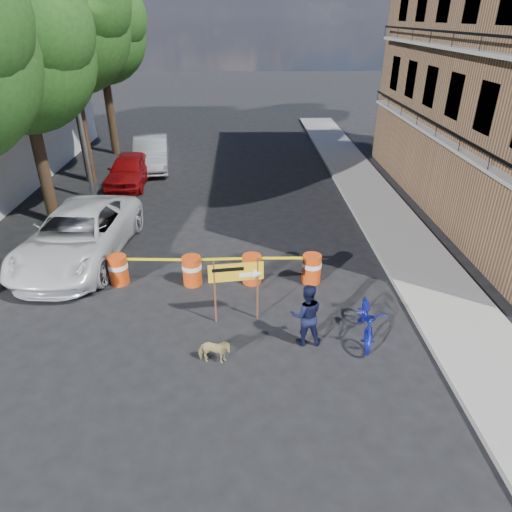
{
  "coord_description": "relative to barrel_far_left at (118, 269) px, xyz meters",
  "views": [
    {
      "loc": [
        0.52,
        -9.58,
        7.18
      ],
      "look_at": [
        0.88,
        1.48,
        1.3
      ],
      "focal_mm": 32.0,
      "sensor_mm": 36.0,
      "label": 1
    }
  ],
  "objects": [
    {
      "name": "dog",
      "position": [
        3.02,
        -3.67,
        -0.14
      ],
      "size": [
        0.82,
        0.44,
        0.66
      ],
      "primitive_type": "imported",
      "rotation": [
        0.0,
        0.0,
        1.46
      ],
      "color": "tan",
      "rests_on": "ground"
    },
    {
      "name": "tree_mid_b",
      "position": [
        -3.53,
        9.67,
        6.24
      ],
      "size": [
        5.67,
        5.4,
        9.62
      ],
      "color": "#332316",
      "rests_on": "ground"
    },
    {
      "name": "sidewalk_east",
      "position": [
        9.4,
        3.67,
        -0.4
      ],
      "size": [
        2.4,
        40.0,
        0.15
      ],
      "primitive_type": "cube",
      "color": "gray",
      "rests_on": "ground"
    },
    {
      "name": "bicycle",
      "position": [
        6.77,
        -2.77,
        0.54
      ],
      "size": [
        0.88,
        1.17,
        2.02
      ],
      "primitive_type": "imported",
      "rotation": [
        0.0,
        0.0,
        -0.18
      ],
      "color": "#151EB0",
      "rests_on": "ground"
    },
    {
      "name": "barrel_mid_left",
      "position": [
        2.2,
        -0.12,
        0.0
      ],
      "size": [
        0.58,
        0.58,
        0.9
      ],
      "color": "red",
      "rests_on": "ground"
    },
    {
      "name": "detour_sign",
      "position": [
        3.71,
        -1.97,
        0.85
      ],
      "size": [
        1.4,
        0.29,
        1.81
      ],
      "rotation": [
        0.0,
        0.0,
        0.12
      ],
      "color": "#592D19",
      "rests_on": "ground"
    },
    {
      "name": "sedan_red",
      "position": [
        -1.56,
        9.06,
        0.25
      ],
      "size": [
        1.76,
        4.26,
        1.45
      ],
      "primitive_type": "imported",
      "rotation": [
        0.0,
        0.0,
        -0.01
      ],
      "color": "maroon",
      "rests_on": "ground"
    },
    {
      "name": "pedestrian",
      "position": [
        5.22,
        -2.97,
        0.34
      ],
      "size": [
        0.79,
        0.62,
        1.63
      ],
      "primitive_type": "imported",
      "rotation": [
        0.0,
        0.0,
        3.15
      ],
      "color": "black",
      "rests_on": "ground"
    },
    {
      "name": "tree_far",
      "position": [
        -3.54,
        14.67,
        5.74
      ],
      "size": [
        5.04,
        4.8,
        8.84
      ],
      "color": "#332316",
      "rests_on": "ground"
    },
    {
      "name": "tree_mid_a",
      "position": [
        -3.54,
        4.67,
        5.53
      ],
      "size": [
        5.25,
        5.0,
        8.68
      ],
      "color": "#332316",
      "rests_on": "ground"
    },
    {
      "name": "suv_white",
      "position": [
        -1.6,
        1.63,
        0.37
      ],
      "size": [
        3.25,
        6.26,
        1.69
      ],
      "primitive_type": "imported",
      "rotation": [
        0.0,
        0.0,
        -0.08
      ],
      "color": "silver",
      "rests_on": "ground"
    },
    {
      "name": "ground",
      "position": [
        3.2,
        -2.33,
        -0.47
      ],
      "size": [
        120.0,
        120.0,
        0.0
      ],
      "primitive_type": "plane",
      "color": "black",
      "rests_on": "ground"
    },
    {
      "name": "barrel_far_right",
      "position": [
        5.76,
        -0.11,
        0.0
      ],
      "size": [
        0.58,
        0.58,
        0.9
      ],
      "color": "red",
      "rests_on": "ground"
    },
    {
      "name": "sedan_silver",
      "position": [
        -1.0,
        11.78,
        0.33
      ],
      "size": [
        2.31,
        5.03,
        1.6
      ],
      "primitive_type": "imported",
      "rotation": [
        0.0,
        0.0,
        0.13
      ],
      "color": "#AEAFB5",
      "rests_on": "ground"
    },
    {
      "name": "barrel_mid_right",
      "position": [
        3.98,
        -0.08,
        0.0
      ],
      "size": [
        0.58,
        0.58,
        0.9
      ],
      "color": "red",
      "rests_on": "ground"
    },
    {
      "name": "barrel_far_left",
      "position": [
        0.0,
        0.0,
        0.0
      ],
      "size": [
        0.58,
        0.58,
        0.9
      ],
      "color": "red",
      "rests_on": "ground"
    },
    {
      "name": "streetlamp",
      "position": [
        -2.74,
        7.17,
        3.9
      ],
      "size": [
        1.25,
        0.18,
        8.0
      ],
      "color": "gray",
      "rests_on": "ground"
    }
  ]
}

